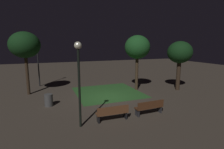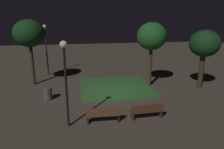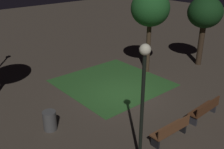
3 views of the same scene
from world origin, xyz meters
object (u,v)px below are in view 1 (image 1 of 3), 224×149
(tree_back_right, at_px, (137,48))
(tree_right_canopy, at_px, (180,53))
(bench_lawn_edge, at_px, (112,113))
(tree_tall_center, at_px, (25,45))
(bench_path_side, at_px, (150,107))
(lamp_post_plaza_west, at_px, (38,55))
(trash_bin, at_px, (49,100))
(lamp_post_plaza_east, at_px, (79,70))

(tree_back_right, xyz_separation_m, tree_right_canopy, (3.58, -1.42, -0.49))
(bench_lawn_edge, bearing_deg, tree_back_right, 50.06)
(tree_right_canopy, xyz_separation_m, tree_tall_center, (-12.88, 3.39, 0.69))
(bench_path_side, distance_m, tree_right_canopy, 7.55)
(bench_path_side, xyz_separation_m, tree_tall_center, (-7.18, 7.36, 3.64))
(bench_path_side, height_order, tree_tall_center, tree_tall_center)
(bench_lawn_edge, distance_m, tree_right_canopy, 9.49)
(lamp_post_plaza_west, bearing_deg, tree_back_right, -29.47)
(lamp_post_plaza_west, height_order, trash_bin, lamp_post_plaza_west)
(bench_path_side, xyz_separation_m, trash_bin, (-5.64, 3.74, -0.06))
(tree_right_canopy, bearing_deg, lamp_post_plaza_east, -157.94)
(bench_lawn_edge, bearing_deg, tree_right_canopy, 26.15)
(tree_back_right, height_order, tree_tall_center, tree_tall_center)
(trash_bin, bearing_deg, bench_path_side, -33.56)
(tree_right_canopy, xyz_separation_m, lamp_post_plaza_west, (-12.09, 6.23, -0.23))
(trash_bin, bearing_deg, bench_lawn_edge, -49.08)
(bench_path_side, bearing_deg, trash_bin, 146.44)
(tree_right_canopy, distance_m, lamp_post_plaza_east, 10.67)
(trash_bin, bearing_deg, tree_back_right, 12.02)
(bench_lawn_edge, distance_m, lamp_post_plaza_west, 11.29)
(tree_back_right, bearing_deg, trash_bin, -167.98)
(tree_tall_center, distance_m, lamp_post_plaza_east, 8.06)
(bench_lawn_edge, relative_size, lamp_post_plaza_east, 0.42)
(bench_lawn_edge, relative_size, trash_bin, 2.15)
(tree_tall_center, relative_size, trash_bin, 6.18)
(tree_back_right, bearing_deg, tree_tall_center, 168.03)
(lamp_post_plaza_east, bearing_deg, tree_tall_center, 112.11)
(bench_path_side, height_order, trash_bin, bench_path_side)
(bench_lawn_edge, bearing_deg, trash_bin, 130.92)
(tree_tall_center, relative_size, lamp_post_plaza_west, 1.10)
(trash_bin, bearing_deg, lamp_post_plaza_west, 96.65)
(bench_lawn_edge, xyz_separation_m, tree_back_right, (4.51, 5.39, 3.43))
(tree_right_canopy, relative_size, trash_bin, 5.31)
(lamp_post_plaza_east, bearing_deg, bench_path_side, 0.35)
(lamp_post_plaza_west, bearing_deg, trash_bin, -83.35)
(tree_back_right, relative_size, trash_bin, 5.93)
(tree_tall_center, bearing_deg, tree_back_right, -11.97)
(tree_back_right, height_order, trash_bin, tree_back_right)
(lamp_post_plaza_west, xyz_separation_m, trash_bin, (0.75, -6.46, -2.77))
(bench_lawn_edge, distance_m, lamp_post_plaza_east, 3.05)
(lamp_post_plaza_west, distance_m, trash_bin, 7.07)
(bench_lawn_edge, bearing_deg, tree_tall_center, 123.00)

